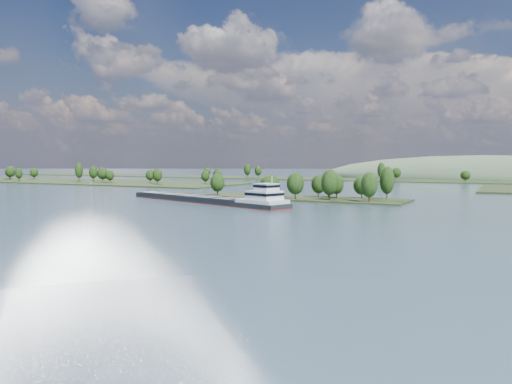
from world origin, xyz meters
The scene contains 7 objects.
ground centered at (0.00, 120.00, 0.00)m, with size 1800.00×1800.00×0.00m, color #3B5466.
tree_island centered at (6.95, 178.82, 3.99)m, with size 100.00×30.17×15.20m.
left_bank centered at (-228.70, 260.04, 0.84)m, with size 300.00×80.00×15.78m.
back_shoreline centered at (9.29, 399.82, 0.65)m, with size 900.00×60.00×15.87m.
hill_west centered at (60.00, 500.00, 0.00)m, with size 320.00×160.00×44.00m, color #435C3F.
cargo_barge centered at (-20.12, 144.43, 1.54)m, with size 88.99×39.84×12.24m.
motorboat centered at (-174.16, 229.00, 1.21)m, with size 2.35×6.25×2.41m, color white.
Camera 1 is at (87.51, -25.15, 17.19)m, focal length 35.00 mm.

